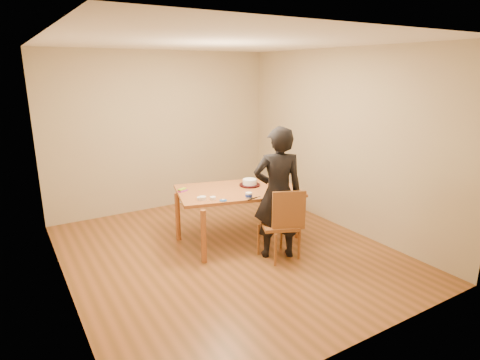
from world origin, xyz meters
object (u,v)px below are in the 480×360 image
cake_plate (250,185)px  person (278,193)px  dining_table (238,191)px  dining_chair (279,225)px  cake (250,182)px

cake_plate → person: size_ratio=0.17×
dining_table → cake_plate: size_ratio=5.61×
dining_chair → dining_table: bearing=124.6°
dining_chair → cake_plate: 0.91m
dining_chair → cake: size_ratio=2.17×
cake → dining_table: bearing=-163.6°
cake_plate → dining_table: bearing=-163.6°
cake_plate → person: person is taller
dining_chair → person: bearing=113.6°
person → dining_chair: bearing=114.6°
dining_table → person: 0.76m
dining_table → cake_plate: bearing=31.2°
dining_table → dining_chair: 0.84m
cake → cake_plate: bearing=0.0°
dining_table → cake_plate: cake_plate is taller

